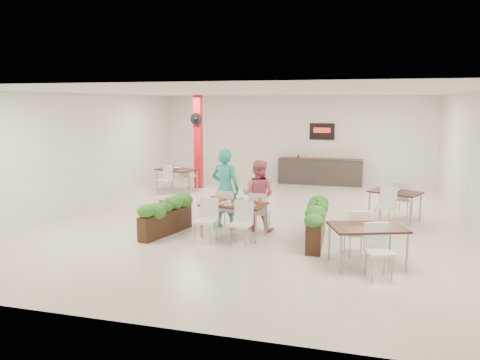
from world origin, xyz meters
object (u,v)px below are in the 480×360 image
at_px(service_counter, 320,171).
at_px(diner_woman, 258,195).
at_px(side_table_a, 177,172).
at_px(side_table_c, 367,232).
at_px(planter_right, 316,220).
at_px(side_table_b, 395,196).
at_px(main_table, 233,208).
at_px(planter_left, 166,213).
at_px(red_column, 198,141).
at_px(diner_man, 225,188).

relative_size(service_counter, diner_woman, 1.81).
height_order(service_counter, side_table_a, service_counter).
bearing_deg(side_table_c, side_table_a, 116.62).
xyz_separation_m(planter_right, side_table_b, (1.70, 2.48, 0.13)).
bearing_deg(planter_right, side_table_c, -48.07).
bearing_deg(side_table_a, service_counter, 50.89).
bearing_deg(main_table, planter_left, -170.69).
bearing_deg(main_table, red_column, 117.61).
relative_size(planter_left, side_table_c, 1.00).
distance_m(service_counter, main_table, 7.37).
relative_size(diner_man, planter_right, 1.00).
xyz_separation_m(red_column, planter_right, (4.66, -5.45, -1.15)).
relative_size(service_counter, side_table_b, 1.82).
bearing_deg(diner_man, side_table_c, 157.15).
xyz_separation_m(red_column, service_counter, (4.00, 1.86, -1.15)).
relative_size(diner_man, side_table_a, 1.14).
xyz_separation_m(service_counter, side_table_a, (-4.51, -2.59, 0.14)).
bearing_deg(red_column, side_table_c, -49.22).
bearing_deg(planter_right, service_counter, 95.16).
distance_m(red_column, diner_man, 5.39).
xyz_separation_m(diner_man, planter_left, (-1.13, -0.90, -0.46)).
height_order(red_column, side_table_c, red_column).
height_order(red_column, side_table_a, red_column).
xyz_separation_m(main_table, planter_right, (1.83, -0.04, -0.14)).
xyz_separation_m(main_table, side_table_c, (2.87, -1.20, -0.00)).
relative_size(diner_woman, side_table_c, 0.99).
relative_size(main_table, side_table_a, 1.05).
height_order(service_counter, planter_right, service_counter).
xyz_separation_m(diner_man, side_table_b, (3.92, 1.79, -0.32)).
height_order(main_table, side_table_c, same).
bearing_deg(planter_left, main_table, 9.31).
distance_m(red_column, diner_woman, 5.81).
relative_size(main_table, planter_left, 1.05).
relative_size(red_column, service_counter, 1.07).
height_order(planter_left, side_table_b, side_table_b).
bearing_deg(main_table, diner_man, 120.81).
bearing_deg(diner_woman, main_table, 64.63).
bearing_deg(side_table_c, planter_left, 147.85).
relative_size(planter_left, planter_right, 0.88).
height_order(diner_man, side_table_c, diner_man).
height_order(diner_woman, side_table_c, diner_woman).
bearing_deg(side_table_a, red_column, 75.74).
xyz_separation_m(service_counter, diner_woman, (-0.76, -6.62, 0.34)).
distance_m(service_counter, side_table_a, 5.20).
height_order(diner_woman, planter_right, diner_woman).
bearing_deg(side_table_c, diner_woman, 123.09).
distance_m(main_table, side_table_b, 4.29).
bearing_deg(diner_man, side_table_a, -47.04).
xyz_separation_m(main_table, planter_left, (-1.52, -0.25, -0.15)).
bearing_deg(diner_woman, planter_right, 160.72).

